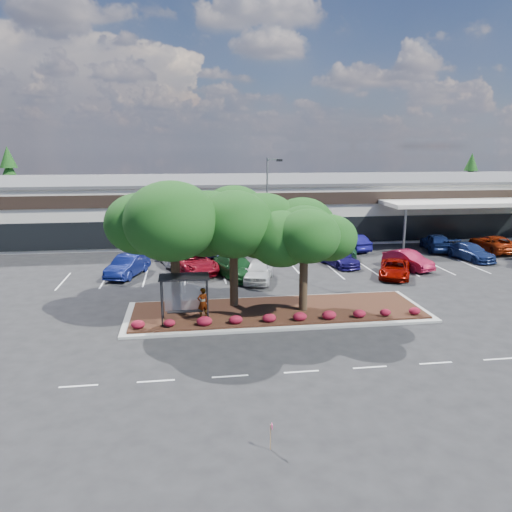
{
  "coord_description": "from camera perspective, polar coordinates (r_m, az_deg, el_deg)",
  "views": [
    {
      "loc": [
        -7.35,
        -24.15,
        9.86
      ],
      "look_at": [
        -2.66,
        8.44,
        2.6
      ],
      "focal_mm": 35.0,
      "sensor_mm": 36.0,
      "label": 1
    }
  ],
  "objects": [
    {
      "name": "ground",
      "position": [
        27.1,
        8.25,
        -9.04
      ],
      "size": [
        160.0,
        160.0,
        0.0
      ],
      "primitive_type": "plane",
      "color": "black",
      "rests_on": "ground"
    },
    {
      "name": "retail_store",
      "position": [
        58.91,
        -0.91,
        5.9
      ],
      "size": [
        80.4,
        25.2,
        6.25
      ],
      "color": "beige",
      "rests_on": "ground"
    },
    {
      "name": "landscape_island",
      "position": [
        30.26,
        2.46,
        -6.34
      ],
      "size": [
        18.0,
        6.0,
        0.26
      ],
      "color": "#A3A39E",
      "rests_on": "ground"
    },
    {
      "name": "lane_markings",
      "position": [
        36.66,
        3.47,
        -3.18
      ],
      "size": [
        33.12,
        20.06,
        0.01
      ],
      "color": "silver",
      "rests_on": "ground"
    },
    {
      "name": "shrub_row",
      "position": [
        28.19,
        3.25,
        -6.96
      ],
      "size": [
        17.0,
        0.8,
        0.5
      ],
      "primitive_type": null,
      "color": "maroon",
      "rests_on": "landscape_island"
    },
    {
      "name": "bus_shelter",
      "position": [
        28.13,
        -8.2,
        -3.27
      ],
      "size": [
        2.75,
        1.55,
        2.59
      ],
      "color": "black",
      "rests_on": "landscape_island"
    },
    {
      "name": "island_tree_west",
      "position": [
        29.21,
        -9.3,
        1.11
      ],
      "size": [
        7.2,
        7.2,
        7.89
      ],
      "primitive_type": null,
      "color": "#143A0E",
      "rests_on": "landscape_island"
    },
    {
      "name": "island_tree_mid",
      "position": [
        30.08,
        -2.59,
        1.03
      ],
      "size": [
        6.6,
        6.6,
        7.32
      ],
      "primitive_type": null,
      "color": "#143A0E",
      "rests_on": "landscape_island"
    },
    {
      "name": "island_tree_east",
      "position": [
        29.37,
        5.5,
        -0.1
      ],
      "size": [
        5.8,
        5.8,
        6.5
      ],
      "primitive_type": null,
      "color": "#143A0E",
      "rests_on": "landscape_island"
    },
    {
      "name": "conifer_north_west",
      "position": [
        73.87,
        -26.25,
        7.4
      ],
      "size": [
        4.4,
        4.4,
        10.0
      ],
      "primitive_type": "cone",
      "color": "#143A0E",
      "rests_on": "ground"
    },
    {
      "name": "conifer_north_east",
      "position": [
        79.89,
        23.22,
        7.6
      ],
      "size": [
        3.96,
        3.96,
        9.0
      ],
      "primitive_type": "cone",
      "color": "#143A0E",
      "rests_on": "ground"
    },
    {
      "name": "person_waiting",
      "position": [
        28.68,
        -6.11,
        -5.33
      ],
      "size": [
        0.76,
        0.64,
        1.76
      ],
      "primitive_type": "imported",
      "rotation": [
        0.0,
        0.0,
        3.53
      ],
      "color": "#594C47",
      "rests_on": "landscape_island"
    },
    {
      "name": "light_pole",
      "position": [
        39.84,
        1.43,
        3.93
      ],
      "size": [
        1.43,
        0.5,
        9.01
      ],
      "rotation": [
        0.0,
        0.0,
        -0.06
      ],
      "color": "#A3A39E",
      "rests_on": "ground"
    },
    {
      "name": "survey_stake",
      "position": [
        17.46,
        1.73,
        -19.56
      ],
      "size": [
        0.07,
        0.14,
        0.94
      ],
      "color": "#9B7651",
      "rests_on": "ground"
    },
    {
      "name": "car_0",
      "position": [
        39.84,
        -14.46,
        -1.08
      ],
      "size": [
        3.29,
        5.28,
        1.64
      ],
      "primitive_type": "imported",
      "rotation": [
        0.0,
        0.0,
        -0.34
      ],
      "color": "#0C1552",
      "rests_on": "ground"
    },
    {
      "name": "car_1",
      "position": [
        40.02,
        -7.32,
        -0.68
      ],
      "size": [
        4.7,
        6.68,
        1.69
      ],
      "primitive_type": "imported",
      "rotation": [
        0.0,
        0.0,
        0.35
      ],
      "color": "maroon",
      "rests_on": "ground"
    },
    {
      "name": "car_2",
      "position": [
        38.13,
        -2.22,
        -1.32
      ],
      "size": [
        4.02,
        5.95,
        1.6
      ],
      "primitive_type": "imported",
      "rotation": [
        0.0,
        0.0,
        0.35
      ],
      "color": "#15431C",
      "rests_on": "ground"
    },
    {
      "name": "car_3",
      "position": [
        37.09,
        0.31,
        -1.71
      ],
      "size": [
        3.03,
        4.99,
        1.59
      ],
      "primitive_type": "imported",
      "rotation": [
        0.0,
        0.0,
        -0.26
      ],
      "color": "silver",
      "rests_on": "ground"
    },
    {
      "name": "car_5",
      "position": [
        42.51,
        9.43,
        -0.2
      ],
      "size": [
        2.96,
        5.03,
        1.37
      ],
      "primitive_type": "imported",
      "rotation": [
        0.0,
        0.0,
        0.24
      ],
      "color": "#181157",
      "rests_on": "ground"
    },
    {
      "name": "car_6",
      "position": [
        39.75,
        15.56,
        -1.41
      ],
      "size": [
        3.99,
        5.26,
        1.33
      ],
      "primitive_type": "imported",
      "rotation": [
        0.0,
        0.0,
        -0.43
      ],
      "color": "#7C0700",
      "rests_on": "ground"
    },
    {
      "name": "car_7",
      "position": [
        42.69,
        16.99,
        -0.44
      ],
      "size": [
        3.07,
        4.81,
        1.5
      ],
      "primitive_type": "imported",
      "rotation": [
        0.0,
        0.0,
        0.36
      ],
      "color": "maroon",
      "rests_on": "ground"
    },
    {
      "name": "car_8",
      "position": [
        48.02,
        23.3,
        0.44
      ],
      "size": [
        2.95,
        5.28,
        1.45
      ],
      "primitive_type": "imported",
      "rotation": [
        0.0,
        0.0,
        0.19
      ],
      "color": "navy",
      "rests_on": "ground"
    },
    {
      "name": "car_9",
      "position": [
        42.74,
        -9.56,
        -0.1
      ],
      "size": [
        2.55,
        4.42,
        1.41
      ],
      "primitive_type": "imported",
      "rotation": [
        0.0,
        0.0,
        3.37
      ],
      "color": "white",
      "rests_on": "ground"
    },
    {
      "name": "car_10",
      "position": [
        46.52,
        -4.84,
        1.18
      ],
      "size": [
        3.77,
        6.27,
        1.63
      ],
      "primitive_type": "imported",
      "rotation": [
        0.0,
        0.0,
        2.95
      ],
      "color": "#1B1853",
      "rests_on": "ground"
    },
    {
      "name": "car_11",
      "position": [
        44.51,
        -8.2,
        0.44
      ],
      "size": [
        2.74,
        5.26,
        1.42
      ],
      "primitive_type": "imported",
      "rotation": [
        0.0,
        0.0,
        3.22
      ],
      "color": "#595A61",
      "rests_on": "ground"
    },
    {
      "name": "car_12",
      "position": [
        44.56,
        2.18,
        0.52
      ],
      "size": [
        2.51,
        4.8,
        1.33
      ],
      "primitive_type": "imported",
      "rotation": [
        0.0,
        0.0,
        3.0
      ],
      "color": "black",
      "rests_on": "ground"
    },
    {
      "name": "car_13",
      "position": [
        48.2,
        2.04,
        1.58
      ],
      "size": [
        4.18,
        6.18,
        1.57
      ],
      "primitive_type": "imported",
      "rotation": [
        0.0,
        0.0,
        2.84
      ],
      "color": "#B3B6C1",
      "rests_on": "ground"
    },
    {
      "name": "car_14",
      "position": [
        46.0,
        9.75,
        0.85
      ],
      "size": [
        4.03,
        6.0,
        1.53
      ],
      "primitive_type": "imported",
      "rotation": [
        0.0,
        0.0,
        2.84
      ],
      "color": "#1C4E2B",
      "rests_on": "ground"
    },
    {
      "name": "car_15",
      "position": [
        49.06,
        10.92,
        1.55
      ],
      "size": [
        2.55,
        5.01,
        1.58
      ],
      "primitive_type": "imported",
      "rotation": [
        0.0,
        0.0,
        3.33
      ],
      "color": "#110F5D",
      "rests_on": "ground"
    },
    {
      "name": "car_16",
      "position": [
        50.9,
        19.87,
        1.51
      ],
      "size": [
        2.99,
        5.36,
        1.72
      ],
      "primitive_type": "imported",
      "rotation": [
        0.0,
        0.0,
        2.94
      ],
      "color": "navy",
      "rests_on": "ground"
    },
    {
      "name": "car_17",
      "position": [
        52.57,
        25.47,
        1.27
      ],
      "size": [
        2.82,
        5.73,
        1.56
      ],
      "primitive_type": "imported",
      "rotation": [
        0.0,
        0.0,
        3.1
      ],
      "color": "#9F290B",
      "rests_on": "ground"
    }
  ]
}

